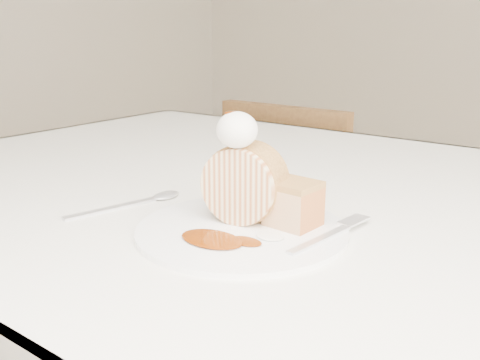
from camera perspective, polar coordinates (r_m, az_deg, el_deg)
The scene contains 10 objects.
table at distance 0.78m, azimuth 6.44°, elevation -7.52°, with size 1.40×0.90×0.75m.
chair_far at distance 1.51m, azimuth 6.33°, elevation -4.50°, with size 0.38×0.38×0.78m.
plate at distance 0.60m, azimuth 0.19°, elevation -5.33°, with size 0.24×0.24×0.01m, color white.
roulade_slice at distance 0.61m, azimuth 0.46°, elevation -0.34°, with size 0.09×0.09×0.05m, color beige.
cake_chunk at distance 0.60m, azimuth 5.72°, elevation -2.82°, with size 0.05×0.05×0.04m, color #BE8A48.
whipped_cream at distance 0.58m, azimuth -0.33°, elevation 5.36°, with size 0.05×0.05×0.04m, color silver.
caramel_drizzle at distance 0.58m, azimuth -0.66°, elevation 7.62°, with size 0.02×0.02×0.01m, color #672604.
caramel_pool at distance 0.56m, azimuth -3.03°, elevation -6.29°, with size 0.07×0.05×0.00m, color #672604, non-canonical shape.
fork at distance 0.57m, azimuth 8.53°, elevation -6.30°, with size 0.02×0.14×0.00m, color silver.
spoon at distance 0.69m, azimuth -13.59°, elevation -3.01°, with size 0.02×0.15×0.00m, color silver.
Camera 1 is at (0.36, -0.42, 0.97)m, focal length 40.00 mm.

